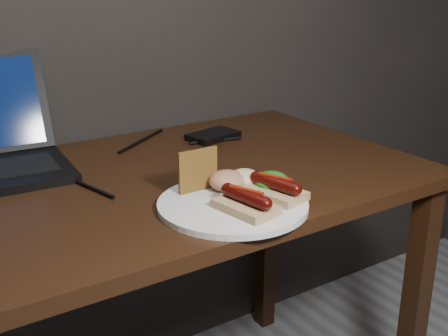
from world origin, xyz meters
name	(u,v)px	position (x,y,z in m)	size (l,w,h in m)	color
desk	(112,226)	(0.00, 1.38, 0.66)	(1.40, 0.70, 0.75)	black
hard_drive	(213,136)	(0.37, 1.56, 0.76)	(0.13, 0.08, 0.02)	black
desk_cables	(91,165)	(0.01, 1.52, 0.75)	(0.81, 0.39, 0.01)	black
plate	(233,204)	(0.15, 1.15, 0.76)	(0.29, 0.29, 0.01)	silver
bread_sausage_center	(246,202)	(0.15, 1.10, 0.78)	(0.09, 0.13, 0.04)	tan
bread_sausage_right	(275,189)	(0.23, 1.12, 0.78)	(0.09, 0.13, 0.04)	tan
crispbread	(198,170)	(0.13, 1.23, 0.80)	(0.09, 0.01, 0.09)	olive
salad_greens	(272,181)	(0.25, 1.16, 0.78)	(0.07, 0.07, 0.04)	#105411
salsa_mound	(227,180)	(0.18, 1.21, 0.78)	(0.07, 0.07, 0.04)	maroon
coleslaw_mound	(245,178)	(0.22, 1.20, 0.78)	(0.06, 0.06, 0.04)	white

